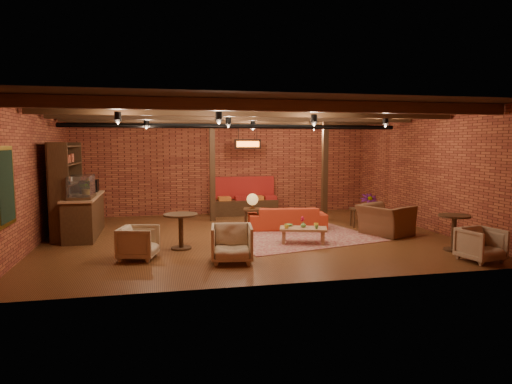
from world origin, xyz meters
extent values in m
plane|color=#3C1F0F|center=(0.00, 0.00, 0.00)|extent=(10.00, 10.00, 0.00)
cube|color=black|center=(0.00, 0.00, 3.20)|extent=(10.00, 8.00, 0.02)
cube|color=maroon|center=(0.00, 4.00, 1.60)|extent=(10.00, 0.02, 3.20)
cube|color=maroon|center=(0.00, -4.00, 1.60)|extent=(10.00, 0.02, 3.20)
cube|color=maroon|center=(-5.00, 0.00, 1.60)|extent=(0.02, 8.00, 3.20)
cube|color=maroon|center=(5.00, 0.00, 1.60)|extent=(0.02, 8.00, 3.20)
cylinder|color=black|center=(0.00, 1.60, 2.85)|extent=(9.60, 0.12, 0.12)
cube|color=black|center=(-0.60, 2.60, 1.60)|extent=(0.16, 0.16, 3.20)
cube|color=black|center=(2.80, 2.00, 1.60)|extent=(0.16, 0.16, 3.20)
imported|color=#337F33|center=(-4.00, 1.20, 1.22)|extent=(0.35, 0.39, 0.30)
cube|color=black|center=(-4.93, -2.30, 1.60)|extent=(0.08, 0.96, 1.46)
cube|color=orange|center=(0.60, 3.10, 2.35)|extent=(0.86, 0.06, 0.30)
cube|color=maroon|center=(1.21, -0.32, 0.01)|extent=(4.23, 3.59, 0.01)
imported|color=#A92F17|center=(1.26, 0.81, 0.31)|extent=(2.22, 1.09, 0.62)
cube|color=olive|center=(1.12, -1.06, 0.35)|extent=(1.22, 0.86, 0.05)
cube|color=olive|center=(0.62, -1.11, 0.16)|extent=(0.07, 0.07, 0.33)
cube|color=olive|center=(1.50, -1.38, 0.16)|extent=(0.07, 0.07, 0.33)
cube|color=olive|center=(0.74, -0.74, 0.16)|extent=(0.07, 0.07, 0.33)
cube|color=olive|center=(1.62, -1.01, 0.16)|extent=(0.07, 0.07, 0.33)
imported|color=yellow|center=(0.70, -1.07, 0.42)|extent=(0.14, 0.14, 0.09)
imported|color=#5D9644|center=(1.37, -1.28, 0.42)|extent=(0.11, 0.11, 0.08)
imported|color=yellow|center=(1.47, -0.99, 0.42)|extent=(0.14, 0.14, 0.09)
imported|color=#5D9644|center=(0.84, -0.79, 0.40)|extent=(0.24, 0.24, 0.05)
imported|color=#5D9644|center=(1.13, -1.02, 0.43)|extent=(0.13, 0.13, 0.11)
sphere|color=red|center=(1.13, -1.02, 0.58)|extent=(0.10, 0.10, 0.10)
cube|color=black|center=(0.29, 0.89, 0.57)|extent=(0.58, 0.58, 0.05)
cylinder|color=black|center=(0.29, 0.89, 0.27)|extent=(0.04, 0.04, 0.55)
cylinder|color=brown|center=(0.29, 0.89, 0.60)|extent=(0.16, 0.16, 0.02)
cylinder|color=brown|center=(0.29, 0.89, 0.68)|extent=(0.05, 0.05, 0.23)
sphere|color=gold|center=(0.29, 0.89, 0.84)|extent=(0.32, 0.32, 0.32)
cylinder|color=black|center=(-1.75, -1.03, 0.78)|extent=(0.77, 0.77, 0.04)
cylinder|color=black|center=(-1.75, -1.03, 0.40)|extent=(0.11, 0.11, 0.75)
cylinder|color=black|center=(-1.75, -1.03, 0.02)|extent=(0.46, 0.46, 0.04)
imported|color=beige|center=(-2.65, -1.74, 0.37)|extent=(0.85, 0.88, 0.75)
imported|color=beige|center=(-0.81, -2.39, 0.42)|extent=(0.90, 0.86, 0.83)
imported|color=brown|center=(3.53, -0.53, 0.53)|extent=(1.22, 1.42, 1.05)
cube|color=black|center=(3.35, 0.65, 0.52)|extent=(0.57, 0.57, 0.04)
cylinder|color=black|center=(3.35, 0.65, 0.25)|extent=(0.04, 0.04, 0.50)
imported|color=black|center=(3.35, 0.65, 0.55)|extent=(0.22, 0.27, 0.02)
cylinder|color=black|center=(4.15, -2.46, 0.78)|extent=(0.68, 0.68, 0.04)
cylinder|color=black|center=(4.15, -2.46, 0.39)|extent=(0.11, 0.11, 0.75)
cylinder|color=black|center=(4.15, -2.46, 0.02)|extent=(0.41, 0.41, 0.04)
imported|color=beige|center=(4.10, -3.40, 0.37)|extent=(0.84, 0.80, 0.75)
imported|color=#4C7F4C|center=(3.75, 0.90, 1.37)|extent=(1.80, 1.80, 2.73)
camera|label=1|loc=(-2.23, -11.25, 2.37)|focal=32.00mm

